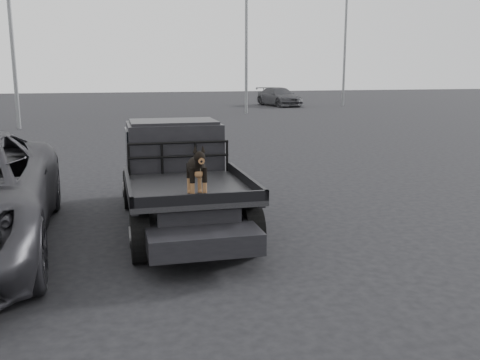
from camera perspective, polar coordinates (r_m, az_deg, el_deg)
name	(u,v)px	position (r m, az deg, el deg)	size (l,w,h in m)	color
ground	(165,269)	(7.66, -7.95, -9.42)	(120.00, 120.00, 0.00)	black
flatbed_ute	(181,201)	(9.55, -6.27, -2.20)	(2.00, 5.40, 0.92)	black
ute_cab	(174,143)	(10.31, -7.09, 3.90)	(1.72, 1.30, 0.88)	black
headache_rack	(179,158)	(9.60, -6.53, 2.34)	(1.80, 0.08, 0.55)	black
dog	(196,171)	(7.85, -4.68, 0.98)	(0.32, 0.60, 0.74)	black
distant_car_b	(279,97)	(41.32, 4.20, 8.85)	(1.94, 4.78, 1.39)	#404044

